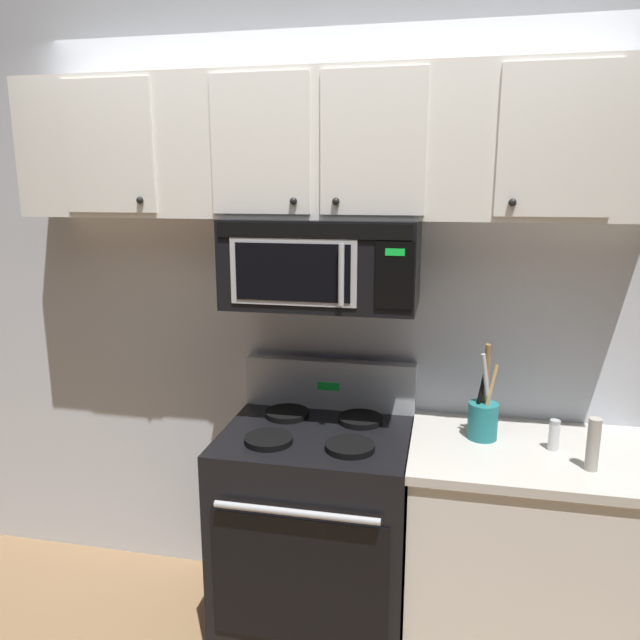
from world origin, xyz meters
TOP-DOWN VIEW (x-y plane):
  - back_wall at (0.00, 0.79)m, footprint 5.20×0.10m
  - stove_range at (0.00, 0.42)m, footprint 0.76×0.69m
  - over_range_microwave at (-0.00, 0.54)m, footprint 0.76×0.43m
  - upper_cabinets at (-0.00, 0.57)m, footprint 2.50×0.36m
  - counter_segment at (0.84, 0.43)m, footprint 0.93×0.65m
  - utensil_crock_teal at (0.65, 0.49)m, footprint 0.12×0.12m
  - salt_shaker at (0.91, 0.44)m, footprint 0.04×0.04m
  - pepper_mill at (1.02, 0.29)m, footprint 0.04×0.04m

SIDE VIEW (x-z plane):
  - counter_segment at x=0.84m, z-range 0.00..0.90m
  - stove_range at x=0.00m, z-range -0.09..1.03m
  - salt_shaker at x=0.91m, z-range 0.90..1.02m
  - utensil_crock_teal at x=0.65m, z-range 0.80..1.19m
  - pepper_mill at x=1.02m, z-range 0.90..1.09m
  - back_wall at x=0.00m, z-range 0.00..2.70m
  - over_range_microwave at x=0.00m, z-range 1.40..1.75m
  - upper_cabinets at x=0.00m, z-range 1.75..2.30m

